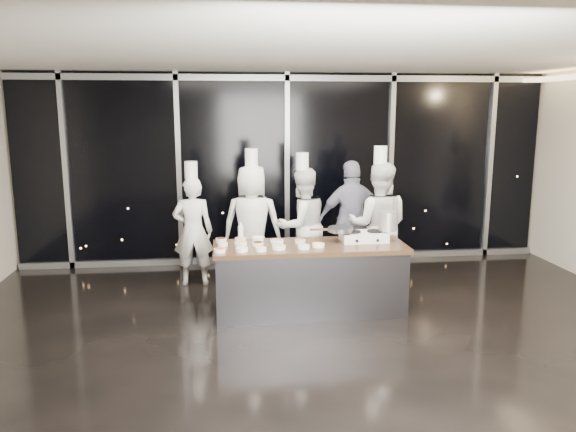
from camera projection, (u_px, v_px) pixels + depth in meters
name	position (u px, v px, depth m)	size (l,w,h in m)	color
ground	(321.00, 339.00, 6.47)	(9.00, 9.00, 0.00)	black
room_shell	(340.00, 143.00, 6.06)	(9.02, 7.02, 3.21)	#BEB5A2
window_wall	(287.00, 169.00, 9.51)	(8.90, 0.11, 3.20)	black
demo_counter	(310.00, 278.00, 7.26)	(2.46, 0.86, 0.90)	#35353A
stove	(364.00, 236.00, 7.35)	(0.59, 0.38, 0.14)	silver
frying_pan	(340.00, 229.00, 7.28)	(0.57, 0.33, 0.05)	slate
stock_pot	(388.00, 221.00, 7.35)	(0.25, 0.25, 0.25)	#B0B0B2
prep_bowls	(262.00, 244.00, 7.10)	(1.38, 0.72, 0.05)	white
squeeze_bottle	(241.00, 232.00, 7.38)	(0.07, 0.07, 0.25)	white
chef_far_left	(193.00, 230.00, 8.34)	(0.60, 0.40, 1.86)	silver
chef_left	(252.00, 224.00, 8.36)	(0.97, 0.71, 2.04)	silver
chef_center	(302.00, 225.00, 8.44)	(1.04, 0.94, 1.98)	silver
guest	(352.00, 221.00, 8.59)	(1.10, 0.51, 1.84)	#15153B
chef_right	(378.00, 225.00, 8.20)	(1.07, 0.93, 2.09)	silver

